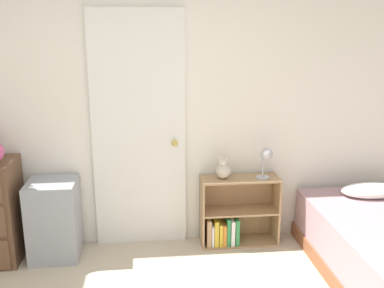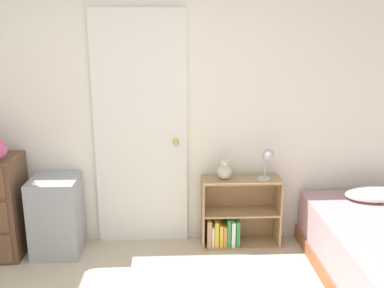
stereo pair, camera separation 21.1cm
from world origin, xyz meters
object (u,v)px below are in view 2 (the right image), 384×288
(desk_lamp, at_px, (268,158))
(bookshelf, at_px, (234,218))
(storage_bin, at_px, (57,216))
(teddy_bear, at_px, (224,170))

(desk_lamp, bearing_deg, bookshelf, 170.62)
(storage_bin, xyz_separation_m, bookshelf, (1.57, 0.08, -0.09))
(storage_bin, xyz_separation_m, teddy_bear, (1.48, 0.08, 0.38))
(bookshelf, height_order, desk_lamp, desk_lamp)
(storage_bin, bearing_deg, desk_lamp, 1.11)
(bookshelf, bearing_deg, teddy_bear, -176.35)
(storage_bin, xyz_separation_m, desk_lamp, (1.85, 0.04, 0.49))
(teddy_bear, relative_size, desk_lamp, 0.71)
(storage_bin, distance_m, desk_lamp, 1.91)
(teddy_bear, distance_m, desk_lamp, 0.39)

